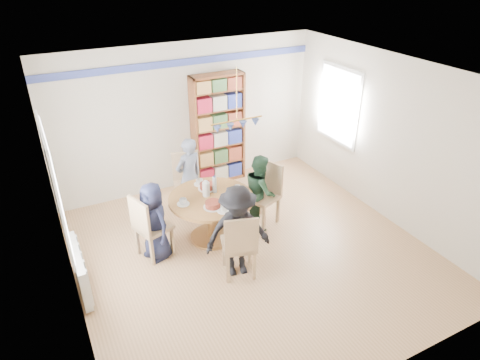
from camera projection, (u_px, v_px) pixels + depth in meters
ground at (252, 252)px, 6.51m from camera, size 5.00×5.00×0.00m
room_shell at (210, 135)px, 6.30m from camera, size 5.00×5.00×5.00m
radiator at (80, 270)px, 5.61m from camera, size 0.12×1.00×0.60m
dining_table at (211, 208)px, 6.57m from camera, size 1.30×1.30×0.75m
chair_left at (148, 225)px, 6.15m from camera, size 0.57×0.57×1.02m
chair_right at (266, 191)px, 6.98m from camera, size 0.61×0.61×1.06m
chair_far at (187, 179)px, 7.35m from camera, size 0.54×0.54×1.04m
chair_near at (240, 243)px, 5.76m from camera, size 0.57×0.57×1.03m
person_left at (154, 222)px, 6.14m from camera, size 0.56×0.69×1.22m
person_right at (260, 191)px, 6.90m from camera, size 0.64×0.73×1.25m
person_far at (189, 177)px, 7.16m from camera, size 0.58×0.46×1.39m
person_near at (238, 232)px, 5.78m from camera, size 0.98×0.68×1.38m
bookshelf at (218, 131)px, 8.06m from camera, size 1.01×0.30×2.12m
tableware at (209, 193)px, 6.46m from camera, size 1.08×1.08×0.28m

